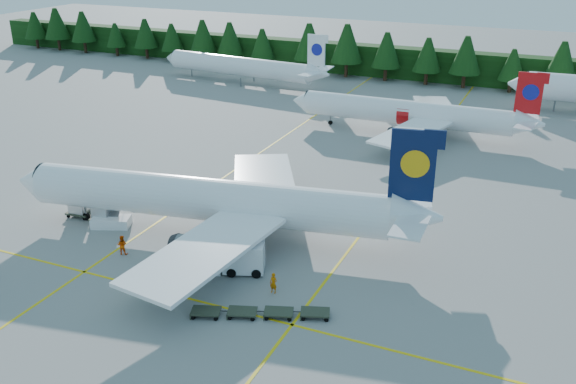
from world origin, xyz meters
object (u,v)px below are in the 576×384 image
at_px(airliner_red, 401,112).
at_px(airstairs, 112,218).
at_px(airliner_navy, 200,199).
at_px(service_truck, 232,257).

height_order(airliner_red, airstairs, airliner_red).
distance_m(airliner_navy, airliner_red, 41.61).
height_order(airliner_red, service_truck, airliner_red).
xyz_separation_m(airliner_red, airstairs, (-18.69, -42.64, -2.38)).
height_order(airstairs, service_truck, airstairs).
bearing_deg(airstairs, service_truck, -33.79).
xyz_separation_m(airliner_navy, airstairs, (-9.34, -2.09, -2.92)).
bearing_deg(airliner_navy, airliner_red, 67.13).
distance_m(airliner_red, airstairs, 46.61).
relative_size(airliner_red, service_truck, 5.88).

